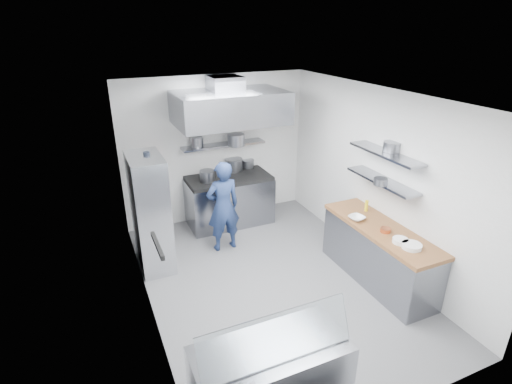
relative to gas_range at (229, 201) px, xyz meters
name	(u,v)px	position (x,y,z in m)	size (l,w,h in m)	color
floor	(272,281)	(-0.10, -2.10, -0.45)	(5.00, 5.00, 0.00)	#535356
ceiling	(275,96)	(-0.10, -2.10, 2.35)	(5.00, 5.00, 0.00)	silver
wall_back	(216,149)	(-0.10, 0.40, 0.95)	(3.60, 0.02, 2.80)	white
wall_front	(400,304)	(-0.10, -4.60, 0.95)	(3.60, 0.02, 2.80)	white
wall_left	(142,222)	(-1.90, -2.10, 0.95)	(5.00, 0.02, 2.80)	white
wall_right	(376,179)	(1.70, -2.10, 0.95)	(5.00, 0.02, 2.80)	white
gas_range	(229,201)	(0.00, 0.00, 0.00)	(1.60, 0.80, 0.90)	gray
cooktop	(229,178)	(0.00, 0.00, 0.48)	(1.57, 0.78, 0.06)	black
stock_pot_left	(207,176)	(-0.43, -0.04, 0.61)	(0.28, 0.28, 0.20)	slate
stock_pot_mid	(234,165)	(0.22, 0.29, 0.63)	(0.35, 0.35, 0.24)	slate
stock_pot_right	(248,164)	(0.54, 0.34, 0.59)	(0.24, 0.24, 0.16)	slate
over_range_shelf	(224,145)	(0.00, 0.24, 1.07)	(1.60, 0.30, 0.04)	gray
shelf_pot_a	(197,142)	(-0.50, 0.28, 1.18)	(0.23, 0.23, 0.18)	slate
shelf_pot_b	(236,140)	(0.18, 0.03, 1.20)	(0.32, 0.32, 0.22)	slate
extractor_hood	(230,107)	(0.00, -0.18, 1.85)	(1.90, 1.15, 0.55)	gray
hood_duct	(225,83)	(0.00, 0.05, 2.23)	(0.55, 0.55, 0.24)	slate
red_firebox	(151,157)	(-1.35, 0.34, 0.97)	(0.22, 0.10, 0.26)	red
chef	(223,207)	(-0.43, -0.88, 0.35)	(0.58, 0.38, 1.59)	navy
wire_rack	(151,213)	(-1.63, -0.90, 0.48)	(0.50, 0.90, 1.85)	silver
rack_bin_a	(154,225)	(-1.63, -1.08, 0.35)	(0.15, 0.19, 0.17)	white
rack_bin_b	(146,187)	(-1.63, -0.72, 0.85)	(0.14, 0.19, 0.16)	yellow
rack_jar	(147,158)	(-1.58, -0.83, 1.35)	(0.10, 0.10, 0.18)	black
knife_strip	(157,245)	(-1.88, -3.00, 1.10)	(0.04, 0.55, 0.05)	black
prep_counter_base	(378,256)	(1.38, -2.70, -0.03)	(0.62, 2.00, 0.84)	gray
prep_counter_top	(382,229)	(1.38, -2.70, 0.42)	(0.65, 2.04, 0.06)	brown
plate_stack_a	(412,246)	(1.35, -3.31, 0.48)	(0.26, 0.26, 0.06)	white
plate_stack_b	(400,241)	(1.31, -3.15, 0.48)	(0.21, 0.21, 0.06)	white
copper_pan	(385,230)	(1.33, -2.83, 0.48)	(0.15, 0.15, 0.06)	#D56B3C
squeeze_bottle	(366,206)	(1.52, -2.16, 0.54)	(0.05, 0.05, 0.18)	yellow
mixing_bowl	(357,218)	(1.19, -2.35, 0.48)	(0.23, 0.23, 0.06)	white
wall_shelf_lower	(382,181)	(1.54, -2.40, 1.05)	(0.30, 1.30, 0.04)	gray
wall_shelf_upper	(386,154)	(1.54, -2.40, 1.47)	(0.30, 1.30, 0.04)	gray
shelf_pot_c	(381,181)	(1.37, -2.55, 1.12)	(0.20, 0.20, 0.10)	slate
shelf_pot_d	(392,147)	(1.64, -2.40, 1.56)	(0.25, 0.25, 0.14)	slate
display_case	(270,381)	(-1.10, -4.10, -0.03)	(1.50, 0.70, 0.85)	gray
display_glass	(277,338)	(-1.10, -4.22, 0.62)	(1.47, 0.02, 0.45)	silver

